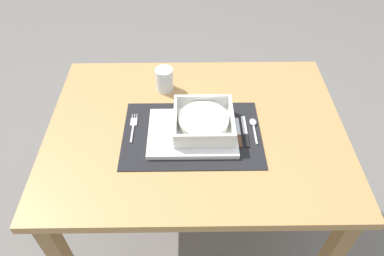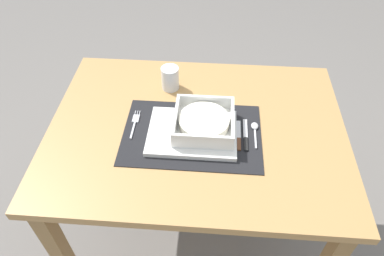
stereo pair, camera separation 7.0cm
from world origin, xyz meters
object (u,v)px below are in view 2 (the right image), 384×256
(fork, at_px, (135,122))
(drinking_glass, at_px, (170,79))
(butter_knife, at_px, (246,137))
(dining_table, at_px, (197,146))
(bread_knife, at_px, (239,137))
(porridge_bowl, at_px, (204,122))
(spoon, at_px, (255,129))

(fork, distance_m, drinking_glass, 0.22)
(fork, distance_m, butter_knife, 0.37)
(dining_table, xyz_separation_m, drinking_glass, (-0.11, 0.20, 0.14))
(dining_table, relative_size, butter_knife, 7.06)
(fork, bearing_deg, drinking_glass, 61.69)
(butter_knife, relative_size, drinking_glass, 1.60)
(bread_knife, bearing_deg, drinking_glass, 136.27)
(porridge_bowl, relative_size, bread_knife, 1.46)
(fork, xyz_separation_m, bread_knife, (0.35, -0.04, 0.00))
(butter_knife, bearing_deg, drinking_glass, 135.34)
(dining_table, height_order, butter_knife, butter_knife)
(porridge_bowl, distance_m, fork, 0.24)
(dining_table, height_order, fork, fork)
(dining_table, height_order, porridge_bowl, porridge_bowl)
(porridge_bowl, height_order, fork, porridge_bowl)
(spoon, relative_size, drinking_glass, 1.28)
(dining_table, distance_m, fork, 0.23)
(porridge_bowl, xyz_separation_m, spoon, (0.17, 0.02, -0.03))
(drinking_glass, bearing_deg, butter_knife, -41.09)
(spoon, xyz_separation_m, butter_knife, (-0.03, -0.04, -0.00))
(dining_table, height_order, drinking_glass, drinking_glass)
(fork, distance_m, spoon, 0.40)
(fork, distance_m, bread_knife, 0.35)
(spoon, relative_size, butter_knife, 0.80)
(dining_table, relative_size, spoon, 8.78)
(dining_table, xyz_separation_m, fork, (-0.21, 0.00, 0.10))
(porridge_bowl, relative_size, butter_knife, 1.36)
(porridge_bowl, xyz_separation_m, bread_knife, (0.12, -0.02, -0.04))
(bread_knife, relative_size, drinking_glass, 1.49)
(porridge_bowl, distance_m, butter_knife, 0.14)
(butter_knife, height_order, drinking_glass, drinking_glass)
(porridge_bowl, bearing_deg, bread_knife, -11.12)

